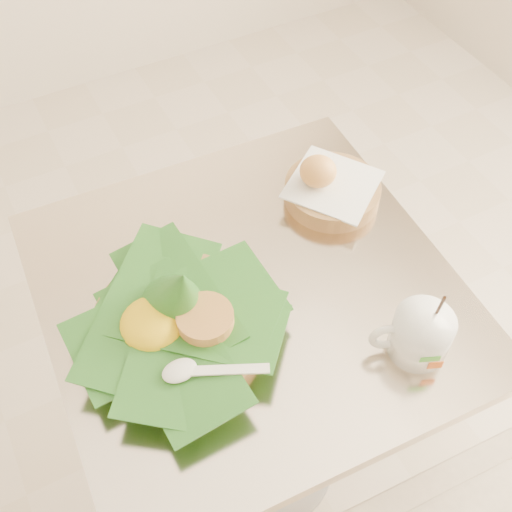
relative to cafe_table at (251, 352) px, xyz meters
name	(u,v)px	position (x,y,z in m)	size (l,w,h in m)	color
floor	(223,491)	(-0.11, -0.06, -0.53)	(3.60, 3.60, 0.00)	beige
cafe_table	(251,352)	(0.00, 0.00, 0.00)	(0.73, 0.73, 0.75)	gray
rice_basket	(177,318)	(-0.15, -0.03, 0.27)	(0.34, 0.34, 0.17)	#A27345
bread_basket	(330,188)	(0.24, 0.12, 0.25)	(0.22, 0.22, 0.10)	#A27345
coffee_mug	(419,334)	(0.18, -0.23, 0.27)	(0.13, 0.10, 0.17)	white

